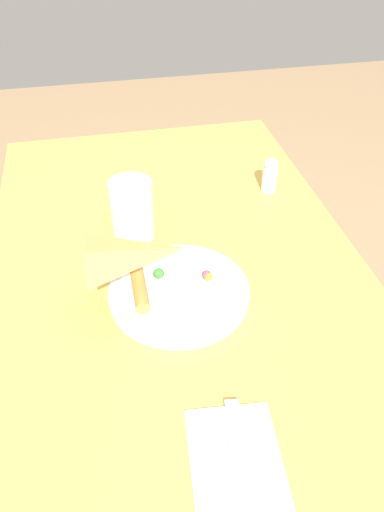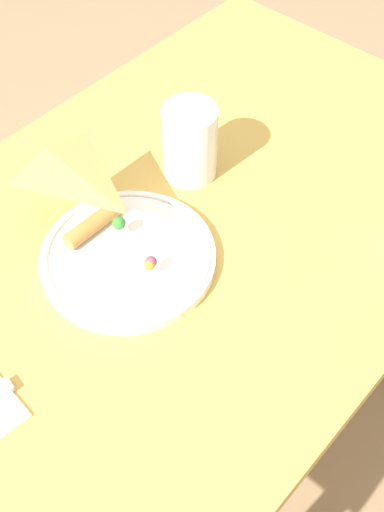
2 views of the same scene
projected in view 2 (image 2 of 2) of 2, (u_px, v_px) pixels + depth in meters
ground_plane at (170, 452)px, 1.48m from camera, size 6.00×6.00×0.00m
dining_table at (159, 296)px, 0.99m from camera, size 1.20×0.68×0.75m
plate_pizza at (128, 255)px, 0.87m from camera, size 0.24×0.24×0.05m
milk_glass at (190, 145)px, 0.95m from camera, size 0.08×0.08×0.12m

